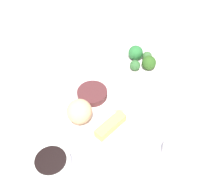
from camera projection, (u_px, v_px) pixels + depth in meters
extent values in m
cube|color=silver|center=(91.00, 111.00, 0.96)|extent=(2.20, 2.20, 0.02)
cylinder|color=white|center=(101.00, 113.00, 0.94)|extent=(0.28, 0.28, 0.02)
sphere|color=tan|center=(79.00, 111.00, 0.88)|extent=(0.08, 0.08, 0.08)
cube|color=tan|center=(111.00, 125.00, 0.87)|extent=(0.06, 0.11, 0.03)
cube|color=beige|center=(121.00, 102.00, 0.94)|extent=(0.10, 0.10, 0.02)
cylinder|color=#4D2426|center=(92.00, 94.00, 0.97)|extent=(0.10, 0.10, 0.02)
cylinder|color=white|center=(140.00, 65.00, 1.09)|extent=(0.22, 0.22, 0.01)
sphere|color=#2D571D|center=(149.00, 63.00, 1.05)|extent=(0.05, 0.05, 0.05)
sphere|color=#326330|center=(135.00, 65.00, 1.05)|extent=(0.04, 0.04, 0.04)
sphere|color=#296D32|center=(136.00, 53.00, 1.08)|extent=(0.06, 0.06, 0.06)
sphere|color=#396332|center=(147.00, 56.00, 1.08)|extent=(0.04, 0.04, 0.04)
cylinder|color=white|center=(52.00, 164.00, 0.80)|extent=(0.11, 0.11, 0.04)
cylinder|color=black|center=(51.00, 160.00, 0.79)|extent=(0.09, 0.09, 0.00)
cylinder|color=white|center=(173.00, 150.00, 0.82)|extent=(0.06, 0.06, 0.06)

